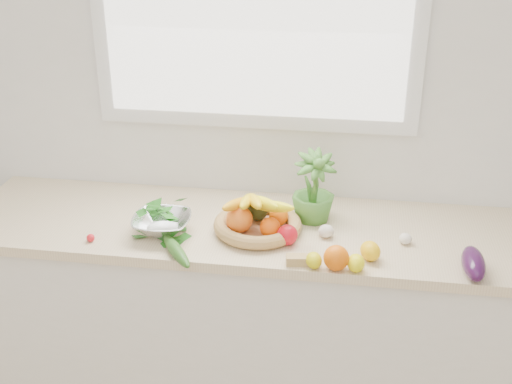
# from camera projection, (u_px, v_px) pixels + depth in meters

# --- Properties ---
(back_wall) EXTENTS (4.50, 0.02, 2.70)m
(back_wall) POSITION_uv_depth(u_px,v_px,m) (256.00, 91.00, 2.58)
(back_wall) COLOR white
(back_wall) RESTS_ON ground
(counter_cabinet) EXTENTS (2.20, 0.58, 0.86)m
(counter_cabinet) POSITION_uv_depth(u_px,v_px,m) (245.00, 322.00, 2.70)
(counter_cabinet) COLOR silver
(counter_cabinet) RESTS_ON ground
(countertop) EXTENTS (2.24, 0.62, 0.04)m
(countertop) POSITION_uv_depth(u_px,v_px,m) (244.00, 228.00, 2.51)
(countertop) COLOR beige
(countertop) RESTS_ON counter_cabinet
(orange_loose) EXTENTS (0.10, 0.10, 0.09)m
(orange_loose) POSITION_uv_depth(u_px,v_px,m) (336.00, 258.00, 2.19)
(orange_loose) COLOR #EA6107
(orange_loose) RESTS_ON countertop
(lemon_a) EXTENTS (0.07, 0.08, 0.06)m
(lemon_a) POSITION_uv_depth(u_px,v_px,m) (314.00, 260.00, 2.20)
(lemon_a) COLOR #D6CB0B
(lemon_a) RESTS_ON countertop
(lemon_b) EXTENTS (0.06, 0.08, 0.06)m
(lemon_b) POSITION_uv_depth(u_px,v_px,m) (356.00, 263.00, 2.18)
(lemon_b) COLOR #F7EC0D
(lemon_b) RESTS_ON countertop
(lemon_c) EXTENTS (0.10, 0.11, 0.07)m
(lemon_c) POSITION_uv_depth(u_px,v_px,m) (370.00, 251.00, 2.25)
(lemon_c) COLOR yellow
(lemon_c) RESTS_ON countertop
(apple) EXTENTS (0.10, 0.10, 0.08)m
(apple) POSITION_uv_depth(u_px,v_px,m) (287.00, 235.00, 2.34)
(apple) COLOR red
(apple) RESTS_ON countertop
(ginger) EXTENTS (0.11, 0.06, 0.03)m
(ginger) POSITION_uv_depth(u_px,v_px,m) (301.00, 260.00, 2.23)
(ginger) COLOR tan
(ginger) RESTS_ON countertop
(garlic_a) EXTENTS (0.07, 0.07, 0.05)m
(garlic_a) POSITION_uv_depth(u_px,v_px,m) (280.00, 221.00, 2.47)
(garlic_a) COLOR silver
(garlic_a) RESTS_ON countertop
(garlic_b) EXTENTS (0.06, 0.06, 0.04)m
(garlic_b) POSITION_uv_depth(u_px,v_px,m) (405.00, 239.00, 2.35)
(garlic_b) COLOR white
(garlic_b) RESTS_ON countertop
(garlic_c) EXTENTS (0.06, 0.06, 0.05)m
(garlic_c) POSITION_uv_depth(u_px,v_px,m) (326.00, 231.00, 2.40)
(garlic_c) COLOR silver
(garlic_c) RESTS_ON countertop
(eggplant) EXTENTS (0.08, 0.20, 0.08)m
(eggplant) POSITION_uv_depth(u_px,v_px,m) (473.00, 263.00, 2.16)
(eggplant) COLOR #2F0E34
(eggplant) RESTS_ON countertop
(cucumber) EXTENTS (0.18, 0.23, 0.05)m
(cucumber) POSITION_uv_depth(u_px,v_px,m) (176.00, 251.00, 2.27)
(cucumber) COLOR #284F17
(cucumber) RESTS_ON countertop
(radish) EXTENTS (0.04, 0.04, 0.03)m
(radish) POSITION_uv_depth(u_px,v_px,m) (91.00, 238.00, 2.37)
(radish) COLOR red
(radish) RESTS_ON countertop
(potted_herb) EXTENTS (0.22, 0.22, 0.30)m
(potted_herb) POSITION_uv_depth(u_px,v_px,m) (314.00, 189.00, 2.49)
(potted_herb) COLOR #45822F
(potted_herb) RESTS_ON countertop
(fruit_basket) EXTENTS (0.42, 0.42, 0.18)m
(fruit_basket) POSITION_uv_depth(u_px,v_px,m) (257.00, 220.00, 2.43)
(fruit_basket) COLOR tan
(fruit_basket) RESTS_ON countertop
(colander_with_spinach) EXTENTS (0.23, 0.23, 0.12)m
(colander_with_spinach) POSITION_uv_depth(u_px,v_px,m) (162.00, 220.00, 2.41)
(colander_with_spinach) COLOR silver
(colander_with_spinach) RESTS_ON countertop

